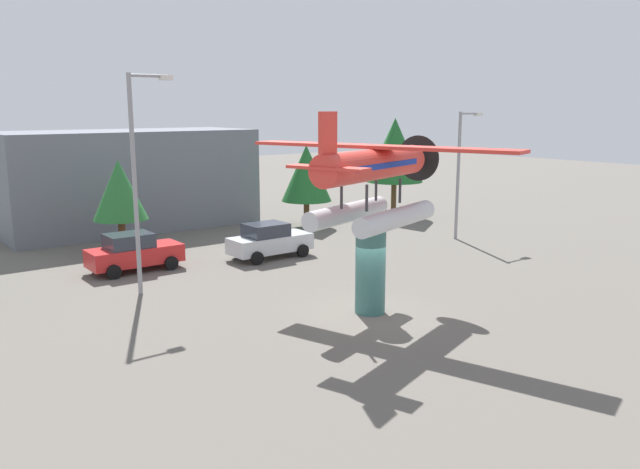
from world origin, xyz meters
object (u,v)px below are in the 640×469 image
object	(u,v)px
floatplane_monument	(374,178)
tree_far_east	(395,150)
display_pedestal	(370,269)
car_far_silver	(269,240)
tree_east	(119,190)
streetlight_secondary	(461,165)
storefront_building	(128,179)
streetlight_primary	(138,170)
tree_center_back	(306,173)
car_mid_red	(134,252)

from	to	relation	value
floatplane_monument	tree_far_east	world-z (taller)	floatplane_monument
display_pedestal	car_far_silver	distance (m)	9.83
tree_east	streetlight_secondary	bearing A→B (deg)	-25.63
storefront_building	tree_east	size ratio (longest dim) A/B	3.12
streetlight_primary	tree_far_east	size ratio (longest dim) A/B	1.29
tree_far_east	storefront_building	bearing A→B (deg)	155.15
display_pedestal	storefront_building	distance (m)	22.05
streetlight_secondary	storefront_building	world-z (taller)	streetlight_secondary
streetlight_primary	tree_center_back	distance (m)	16.13
car_mid_red	streetlight_secondary	size ratio (longest dim) A/B	0.59
car_mid_red	storefront_building	bearing A→B (deg)	69.45
streetlight_secondary	storefront_building	bearing A→B (deg)	132.30
display_pedestal	streetlight_primary	world-z (taller)	streetlight_primary
streetlight_primary	tree_east	xyz separation A→B (m)	(1.99, 7.66, -1.72)
car_mid_red	streetlight_secondary	bearing A→B (deg)	-13.19
car_mid_red	tree_center_back	bearing A→B (deg)	17.77
tree_east	streetlight_primary	bearing A→B (deg)	-104.55
car_mid_red	tree_center_back	world-z (taller)	tree_center_back
streetlight_primary	tree_center_back	xyz separation A→B (m)	(13.96, 7.92, -1.60)
floatplane_monument	tree_east	xyz separation A→B (m)	(-3.69, 15.04, -1.66)
display_pedestal	streetlight_primary	xyz separation A→B (m)	(-5.55, 7.42, 3.36)
display_pedestal	streetlight_secondary	world-z (taller)	streetlight_secondary
car_mid_red	car_far_silver	bearing A→B (deg)	-13.90
streetlight_secondary	tree_east	xyz separation A→B (m)	(-16.71, 8.02, -0.94)
storefront_building	tree_east	distance (m)	7.59
car_mid_red	tree_east	distance (m)	4.65
streetlight_secondary	tree_center_back	world-z (taller)	streetlight_secondary
floatplane_monument	tree_center_back	distance (m)	17.46
car_mid_red	tree_far_east	world-z (taller)	tree_far_east
car_mid_red	streetlight_primary	size ratio (longest dim) A/B	0.48
streetlight_primary	tree_far_east	world-z (taller)	streetlight_primary
display_pedestal	tree_east	xyz separation A→B (m)	(-3.56, 15.08, 1.64)
storefront_building	floatplane_monument	bearing A→B (deg)	-88.52
car_far_silver	storefront_building	size ratio (longest dim) A/B	0.28
display_pedestal	car_mid_red	bearing A→B (deg)	111.86
floatplane_monument	car_far_silver	size ratio (longest dim) A/B	2.44
floatplane_monument	tree_far_east	xyz separation A→B (m)	(15.23, 14.65, -0.36)
car_mid_red	tree_east	xyz separation A→B (m)	(0.93, 3.89, 2.39)
storefront_building	car_far_silver	bearing A→B (deg)	-79.35
streetlight_secondary	tree_far_east	world-z (taller)	streetlight_secondary
tree_far_east	floatplane_monument	bearing A→B (deg)	-136.11
car_mid_red	streetlight_primary	distance (m)	5.68
streetlight_primary	tree_east	size ratio (longest dim) A/B	1.80
car_mid_red	tree_far_east	distance (m)	20.48
display_pedestal	storefront_building	world-z (taller)	storefront_building
display_pedestal	streetlight_primary	bearing A→B (deg)	126.81
floatplane_monument	car_mid_red	distance (m)	12.74
floatplane_monument	streetlight_primary	distance (m)	9.31
tree_far_east	display_pedestal	bearing A→B (deg)	-136.27
tree_center_back	floatplane_monument	bearing A→B (deg)	-118.45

